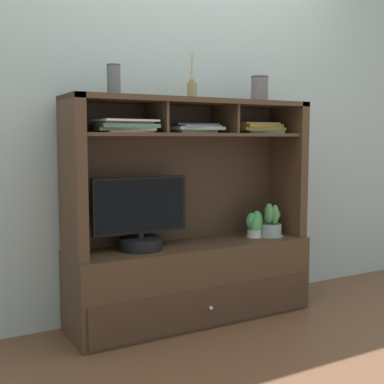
{
  "coord_description": "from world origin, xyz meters",
  "views": [
    {
      "loc": [
        -1.5,
        -2.68,
        1.12
      ],
      "look_at": [
        0.0,
        0.0,
        0.79
      ],
      "focal_mm": 47.52,
      "sensor_mm": 36.0,
      "label": 1
    }
  ],
  "objects_px": {
    "media_console": "(191,253)",
    "magazine_stack_left": "(193,128)",
    "tv_monitor": "(141,221)",
    "accent_vase": "(259,89)",
    "potted_fern": "(255,225)",
    "magazine_stack_right": "(125,126)",
    "potted_orchid": "(271,224)",
    "magazine_stack_centre": "(257,128)",
    "diffuser_bottle": "(192,90)",
    "ceramic_vase": "(114,80)"
  },
  "relations": [
    {
      "from": "magazine_stack_left",
      "to": "accent_vase",
      "type": "bearing_deg",
      "value": -1.28
    },
    {
      "from": "magazine_stack_left",
      "to": "magazine_stack_centre",
      "type": "height_order",
      "value": "magazine_stack_centre"
    },
    {
      "from": "magazine_stack_centre",
      "to": "accent_vase",
      "type": "distance_m",
      "value": 0.25
    },
    {
      "from": "ceramic_vase",
      "to": "accent_vase",
      "type": "relative_size",
      "value": 1.01
    },
    {
      "from": "media_console",
      "to": "magazine_stack_left",
      "type": "bearing_deg",
      "value": 18.39
    },
    {
      "from": "potted_orchid",
      "to": "magazine_stack_right",
      "type": "bearing_deg",
      "value": 179.14
    },
    {
      "from": "potted_fern",
      "to": "ceramic_vase",
      "type": "distance_m",
      "value": 1.31
    },
    {
      "from": "magazine_stack_right",
      "to": "magazine_stack_centre",
      "type": "bearing_deg",
      "value": 3.07
    },
    {
      "from": "potted_orchid",
      "to": "ceramic_vase",
      "type": "distance_m",
      "value": 1.39
    },
    {
      "from": "tv_monitor",
      "to": "magazine_stack_left",
      "type": "relative_size",
      "value": 1.78
    },
    {
      "from": "potted_fern",
      "to": "magazine_stack_left",
      "type": "height_order",
      "value": "magazine_stack_left"
    },
    {
      "from": "potted_orchid",
      "to": "potted_fern",
      "type": "height_order",
      "value": "potted_orchid"
    },
    {
      "from": "accent_vase",
      "to": "magazine_stack_left",
      "type": "bearing_deg",
      "value": 178.72
    },
    {
      "from": "media_console",
      "to": "ceramic_vase",
      "type": "relative_size",
      "value": 8.95
    },
    {
      "from": "magazine_stack_right",
      "to": "accent_vase",
      "type": "relative_size",
      "value": 2.02
    },
    {
      "from": "magazine_stack_left",
      "to": "tv_monitor",
      "type": "bearing_deg",
      "value": -177.98
    },
    {
      "from": "ceramic_vase",
      "to": "potted_orchid",
      "type": "bearing_deg",
      "value": -1.86
    },
    {
      "from": "magazine_stack_left",
      "to": "magazine_stack_centre",
      "type": "relative_size",
      "value": 0.97
    },
    {
      "from": "tv_monitor",
      "to": "accent_vase",
      "type": "xyz_separation_m",
      "value": [
        0.84,
        0.0,
        0.8
      ]
    },
    {
      "from": "magazine_stack_right",
      "to": "magazine_stack_left",
      "type": "bearing_deg",
      "value": 5.78
    },
    {
      "from": "tv_monitor",
      "to": "diffuser_bottle",
      "type": "bearing_deg",
      "value": 0.83
    },
    {
      "from": "diffuser_bottle",
      "to": "ceramic_vase",
      "type": "height_order",
      "value": "diffuser_bottle"
    },
    {
      "from": "diffuser_bottle",
      "to": "ceramic_vase",
      "type": "distance_m",
      "value": 0.5
    },
    {
      "from": "potted_orchid",
      "to": "media_console",
      "type": "bearing_deg",
      "value": 174.25
    },
    {
      "from": "potted_fern",
      "to": "diffuser_bottle",
      "type": "xyz_separation_m",
      "value": [
        -0.46,
        0.02,
        0.85
      ]
    },
    {
      "from": "potted_fern",
      "to": "tv_monitor",
      "type": "bearing_deg",
      "value": 178.92
    },
    {
      "from": "media_console",
      "to": "tv_monitor",
      "type": "distance_m",
      "value": 0.41
    },
    {
      "from": "accent_vase",
      "to": "magazine_stack_centre",
      "type": "bearing_deg",
      "value": 91.64
    },
    {
      "from": "tv_monitor",
      "to": "diffuser_bottle",
      "type": "relative_size",
      "value": 2.09
    },
    {
      "from": "magazine_stack_centre",
      "to": "magazine_stack_right",
      "type": "xyz_separation_m",
      "value": [
        -0.94,
        -0.05,
        0.0
      ]
    },
    {
      "from": "media_console",
      "to": "accent_vase",
      "type": "height_order",
      "value": "accent_vase"
    },
    {
      "from": "potted_fern",
      "to": "magazine_stack_right",
      "type": "relative_size",
      "value": 0.5
    },
    {
      "from": "tv_monitor",
      "to": "potted_fern",
      "type": "distance_m",
      "value": 0.81
    },
    {
      "from": "tv_monitor",
      "to": "accent_vase",
      "type": "relative_size",
      "value": 3.4
    },
    {
      "from": "potted_fern",
      "to": "accent_vase",
      "type": "xyz_separation_m",
      "value": [
        0.03,
        0.02,
        0.88
      ]
    },
    {
      "from": "media_console",
      "to": "tv_monitor",
      "type": "relative_size",
      "value": 2.66
    },
    {
      "from": "tv_monitor",
      "to": "magazine_stack_centre",
      "type": "height_order",
      "value": "magazine_stack_centre"
    },
    {
      "from": "magazine_stack_left",
      "to": "magazine_stack_right",
      "type": "height_order",
      "value": "magazine_stack_right"
    },
    {
      "from": "magazine_stack_left",
      "to": "magazine_stack_centre",
      "type": "xyz_separation_m",
      "value": [
        0.49,
        0.0,
        0.0
      ]
    },
    {
      "from": "magazine_stack_left",
      "to": "magazine_stack_centre",
      "type": "bearing_deg",
      "value": 0.51
    },
    {
      "from": "magazine_stack_left",
      "to": "diffuser_bottle",
      "type": "bearing_deg",
      "value": -147.83
    },
    {
      "from": "potted_orchid",
      "to": "diffuser_bottle",
      "type": "height_order",
      "value": "diffuser_bottle"
    },
    {
      "from": "accent_vase",
      "to": "potted_orchid",
      "type": "bearing_deg",
      "value": -34.64
    },
    {
      "from": "magazine_stack_left",
      "to": "magazine_stack_right",
      "type": "bearing_deg",
      "value": -174.22
    },
    {
      "from": "tv_monitor",
      "to": "accent_vase",
      "type": "distance_m",
      "value": 1.16
    },
    {
      "from": "magazine_stack_right",
      "to": "diffuser_bottle",
      "type": "height_order",
      "value": "diffuser_bottle"
    },
    {
      "from": "ceramic_vase",
      "to": "accent_vase",
      "type": "xyz_separation_m",
      "value": [
        1.0,
        0.02,
        -0.0
      ]
    },
    {
      "from": "magazine_stack_centre",
      "to": "diffuser_bottle",
      "type": "relative_size",
      "value": 1.21
    },
    {
      "from": "media_console",
      "to": "tv_monitor",
      "type": "bearing_deg",
      "value": -178.58
    },
    {
      "from": "potted_orchid",
      "to": "magazine_stack_right",
      "type": "distance_m",
      "value": 1.19
    }
  ]
}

